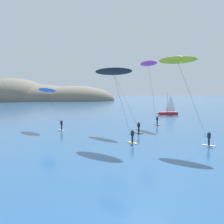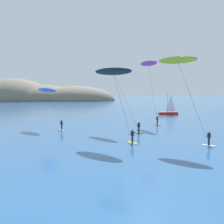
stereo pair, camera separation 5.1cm
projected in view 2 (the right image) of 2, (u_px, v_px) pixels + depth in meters
The scene contains 7 objects.
headland_island at pixel (17, 101), 171.23m from camera, with size 114.99×54.52×27.30m.
sailboat_near at pixel (167, 112), 72.29m from camera, with size 5.97×2.16×5.70m.
kitesurfer_blue at pixel (48, 93), 46.44m from camera, with size 4.68×7.19×6.71m.
kitesurfer_black at pixel (114, 75), 34.62m from camera, with size 4.68×6.32×9.07m.
kitesurfer_pink at pixel (116, 77), 44.07m from camera, with size 5.09×8.31×9.39m.
kitesurfer_yellow at pixel (180, 66), 33.36m from camera, with size 5.10×6.44×10.34m.
kitesurfer_magenta at pixel (149, 67), 52.98m from camera, with size 2.07×7.61×11.84m.
Camera 2 is at (-0.55, -7.44, 6.24)m, focal length 45.00 mm.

